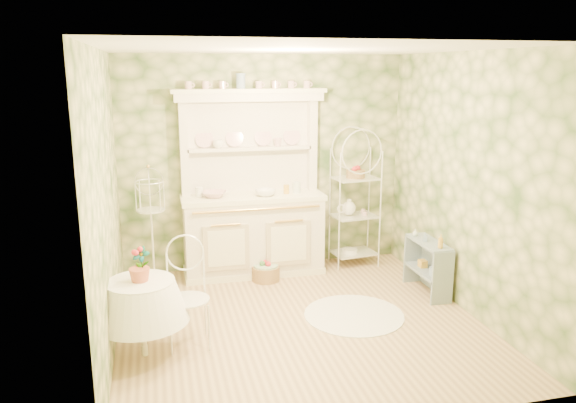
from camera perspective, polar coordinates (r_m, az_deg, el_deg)
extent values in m
plane|color=tan|center=(5.87, 1.17, -12.10)|extent=(3.60, 3.60, 0.00)
plane|color=white|center=(5.31, 1.32, 15.26)|extent=(3.60, 3.60, 0.00)
plane|color=beige|center=(5.28, -18.02, -0.16)|extent=(3.60, 3.60, 0.00)
plane|color=beige|center=(6.13, 17.73, 1.68)|extent=(3.60, 3.60, 0.00)
plane|color=beige|center=(7.15, -2.45, 3.90)|extent=(3.60, 3.60, 0.00)
plane|color=beige|center=(3.78, 8.25, -4.87)|extent=(3.60, 3.60, 0.00)
cube|color=white|center=(6.88, -3.62, 1.77)|extent=(1.87, 0.61, 2.29)
cube|color=white|center=(7.33, 6.80, -0.11)|extent=(0.56, 0.43, 1.66)
cube|color=#8194A1|center=(6.67, 13.98, -6.55)|extent=(0.33, 0.72, 0.60)
cylinder|color=white|center=(5.24, -14.58, -11.15)|extent=(0.78, 0.78, 0.77)
cube|color=white|center=(5.33, -10.13, -9.83)|extent=(0.42, 0.42, 0.89)
cube|color=white|center=(6.81, -13.67, -2.57)|extent=(0.35, 0.35, 1.40)
cylinder|color=#A17D4E|center=(6.90, -2.28, -7.10)|extent=(0.46, 0.46, 0.23)
cylinder|color=white|center=(6.05, 6.71, -11.35)|extent=(1.33, 1.33, 0.01)
imported|color=white|center=(6.84, -7.48, 0.51)|extent=(0.36, 0.36, 0.07)
imported|color=white|center=(6.85, -2.30, 0.64)|extent=(0.32, 0.32, 0.08)
imported|color=white|center=(6.91, -7.12, 5.65)|extent=(0.15, 0.15, 0.10)
imported|color=white|center=(7.03, -1.05, 5.88)|extent=(0.12, 0.12, 0.10)
imported|color=#3F7238|center=(5.09, -14.65, -6.30)|extent=(0.19, 0.16, 0.30)
imported|color=gold|center=(6.34, 15.24, -4.02)|extent=(0.08, 0.08, 0.16)
imported|color=#7E98B9|center=(6.55, 13.76, -3.63)|extent=(0.06, 0.06, 0.11)
imported|color=silver|center=(6.74, 12.80, -3.17)|extent=(0.07, 0.07, 0.08)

